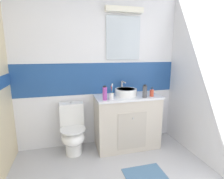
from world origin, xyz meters
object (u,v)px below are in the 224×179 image
(sink_basin, at_px, (126,92))
(toothbrush_cup, at_px, (112,95))
(toilet, at_px, (73,131))
(soap_dispenser, at_px, (152,93))
(mouthwash_bottle, at_px, (145,91))
(shampoo_bottle_tall, at_px, (105,93))

(sink_basin, distance_m, toothbrush_cup, 0.32)
(toilet, bearing_deg, soap_dispenser, -6.56)
(soap_dispenser, bearing_deg, mouthwash_bottle, -164.63)
(toothbrush_cup, distance_m, shampoo_bottle_tall, 0.11)
(sink_basin, xyz_separation_m, toothbrush_cup, (-0.28, -0.17, 0.00))
(sink_basin, relative_size, toothbrush_cup, 1.67)
(toothbrush_cup, bearing_deg, sink_basin, 31.75)
(toilet, relative_size, toothbrush_cup, 3.33)
(sink_basin, bearing_deg, soap_dispenser, -23.14)
(soap_dispenser, bearing_deg, shampoo_bottle_tall, -177.85)
(toilet, relative_size, soap_dispenser, 5.29)
(shampoo_bottle_tall, bearing_deg, toothbrush_cup, 8.01)
(sink_basin, bearing_deg, toilet, -178.76)
(toothbrush_cup, height_order, mouthwash_bottle, toothbrush_cup)
(sink_basin, distance_m, soap_dispenser, 0.40)
(soap_dispenser, relative_size, shampoo_bottle_tall, 0.71)
(toilet, relative_size, shampoo_bottle_tall, 3.75)
(sink_basin, relative_size, toilet, 0.50)
(sink_basin, bearing_deg, mouthwash_bottle, -39.93)
(mouthwash_bottle, bearing_deg, toilet, 170.68)
(soap_dispenser, height_order, mouthwash_bottle, mouthwash_bottle)
(toilet, distance_m, mouthwash_bottle, 1.23)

